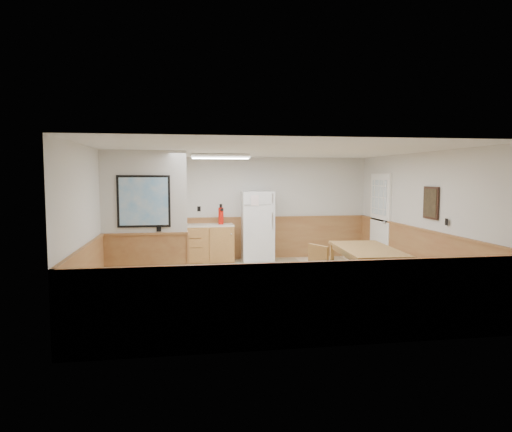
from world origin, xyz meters
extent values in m
plane|color=beige|center=(0.00, 0.00, 0.00)|extent=(6.00, 6.00, 0.00)
cube|color=white|center=(0.00, 0.00, 2.50)|extent=(6.00, 6.00, 0.02)
cube|color=silver|center=(0.00, 3.00, 1.25)|extent=(6.00, 0.02, 2.50)
cube|color=silver|center=(3.00, 0.00, 1.25)|extent=(0.02, 6.00, 2.50)
cube|color=silver|center=(-3.00, 0.00, 1.25)|extent=(0.02, 6.00, 2.50)
cube|color=#A77A42|center=(0.00, 2.98, 0.50)|extent=(6.00, 0.04, 1.00)
cube|color=#A77A42|center=(2.98, 0.00, 0.50)|extent=(0.04, 6.00, 1.00)
cube|color=#A77A42|center=(-2.98, 0.00, 0.50)|extent=(0.04, 6.00, 1.00)
cube|color=silver|center=(-2.25, 0.20, 1.75)|extent=(1.50, 0.15, 1.50)
cube|color=#A77A42|center=(-2.25, 0.20, 0.50)|extent=(1.50, 0.17, 1.00)
cube|color=black|center=(-2.25, 0.10, 1.60)|extent=(0.92, 0.03, 0.92)
cube|color=silver|center=(-2.25, 0.09, 1.60)|extent=(0.84, 0.01, 0.84)
cube|color=#AC743D|center=(-1.10, 2.68, 0.43)|extent=(1.40, 0.60, 0.86)
cube|color=#AC743D|center=(-2.57, 2.68, 0.43)|extent=(0.06, 0.60, 0.86)
cube|color=#AC743D|center=(-1.83, 2.68, 0.43)|extent=(0.06, 0.60, 0.86)
cube|color=beige|center=(-1.50, 2.68, 0.88)|extent=(2.20, 0.60, 0.04)
cube|color=beige|center=(-1.50, 2.98, 0.95)|extent=(2.20, 0.02, 0.10)
cube|color=white|center=(2.97, 1.90, 1.02)|extent=(0.05, 1.02, 2.15)
cube|color=white|center=(2.96, 1.90, 1.02)|extent=(0.04, 0.90, 2.05)
cube|color=silver|center=(2.94, 1.90, 1.55)|extent=(0.02, 0.76, 0.80)
cube|color=white|center=(-2.10, 2.98, 1.55)|extent=(0.80, 0.03, 1.00)
cube|color=silver|center=(-2.10, 2.96, 1.55)|extent=(0.70, 0.01, 0.90)
cube|color=#311C13|center=(2.97, -0.30, 1.55)|extent=(0.03, 0.50, 0.60)
cube|color=black|center=(2.95, -0.30, 1.55)|extent=(0.01, 0.42, 0.52)
cube|color=white|center=(-0.80, 1.30, 2.45)|extent=(1.20, 0.30, 0.08)
cube|color=white|center=(-0.80, 1.30, 2.40)|extent=(1.15, 0.25, 0.01)
cube|color=silver|center=(0.18, 2.63, 0.84)|extent=(0.77, 0.73, 1.68)
cube|color=silver|center=(0.48, 2.27, 1.53)|extent=(0.03, 0.02, 0.22)
cube|color=silver|center=(0.48, 2.27, 1.01)|extent=(0.03, 0.02, 0.40)
cube|color=#A2763B|center=(1.71, -0.39, 0.72)|extent=(1.09, 1.97, 0.05)
cube|color=#A2763B|center=(1.71, -0.39, 0.65)|extent=(0.98, 1.87, 0.10)
cube|color=#A2763B|center=(1.23, -1.25, 0.35)|extent=(0.07, 0.07, 0.70)
cube|color=#A2763B|center=(1.36, 0.53, 0.35)|extent=(0.07, 0.07, 0.70)
cube|color=#A2763B|center=(2.06, -1.31, 0.35)|extent=(0.07, 0.07, 0.70)
cube|color=#A2763B|center=(2.19, 0.47, 0.35)|extent=(0.07, 0.07, 0.70)
cube|color=#A2763B|center=(2.71, -0.32, 0.42)|extent=(0.52, 1.60, 0.05)
cube|color=#A2763B|center=(2.71, -1.06, 0.20)|extent=(0.33, 0.10, 0.40)
cube|color=#A2763B|center=(2.71, 0.42, 0.20)|extent=(0.33, 0.10, 0.40)
cube|color=#A2763B|center=(0.94, -0.46, 0.42)|extent=(0.65, 0.65, 0.06)
cube|color=#105443|center=(0.94, -0.46, 0.47)|extent=(0.59, 0.59, 0.03)
cube|color=#A2763B|center=(0.75, -0.55, 0.65)|extent=(0.25, 0.46, 0.40)
cube|color=#105443|center=(0.55, -0.64, 0.65)|extent=(0.20, 0.40, 0.34)
cube|color=#A2763B|center=(0.84, -0.74, 0.20)|extent=(0.05, 0.05, 0.39)
cube|color=#A2763B|center=(0.66, -0.35, 0.20)|extent=(0.05, 0.05, 0.39)
cube|color=#A2763B|center=(1.23, -0.56, 0.20)|extent=(0.05, 0.05, 0.39)
cube|color=#A2763B|center=(1.05, -0.17, 0.20)|extent=(0.05, 0.05, 0.39)
cylinder|color=red|center=(-0.69, 2.64, 1.10)|extent=(0.15, 0.15, 0.40)
cylinder|color=black|center=(-0.69, 2.64, 1.34)|extent=(0.07, 0.07, 0.09)
cylinder|color=#178024|center=(-2.20, 2.67, 1.02)|extent=(0.09, 0.09, 0.25)
camera|label=1|loc=(-1.53, -8.12, 2.05)|focal=32.00mm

